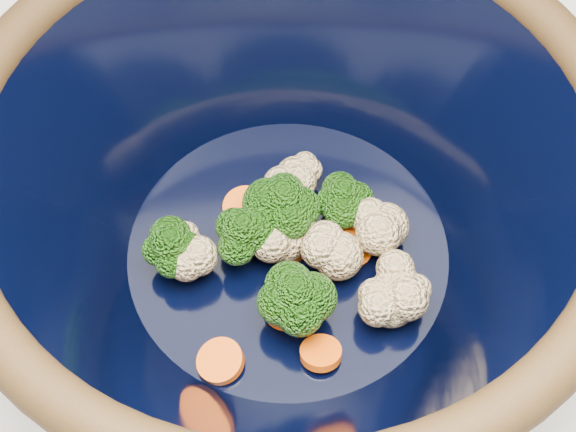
% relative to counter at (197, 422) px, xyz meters
% --- Properties ---
extents(counter, '(1.20, 1.20, 0.90)m').
position_rel_counter_xyz_m(counter, '(0.00, 0.00, 0.00)').
color(counter, white).
rests_on(counter, ground).
extents(mixing_bowl, '(0.48, 0.48, 0.17)m').
position_rel_counter_xyz_m(mixing_bowl, '(0.10, -0.06, 0.54)').
color(mixing_bowl, black).
rests_on(mixing_bowl, counter).
extents(vegetable_pile, '(0.17, 0.15, 0.05)m').
position_rel_counter_xyz_m(vegetable_pile, '(0.11, -0.06, 0.51)').
color(vegetable_pile, '#608442').
rests_on(vegetable_pile, mixing_bowl).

